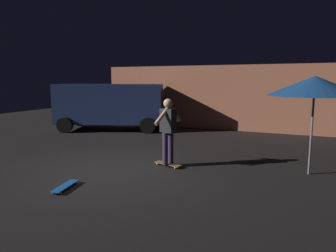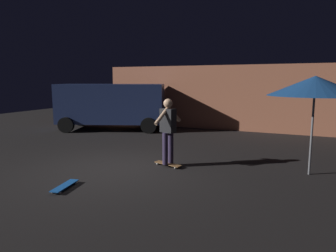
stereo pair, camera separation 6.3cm
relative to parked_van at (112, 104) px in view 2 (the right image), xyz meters
name	(u,v)px [view 2 (the right image)]	position (x,y,z in m)	size (l,w,h in m)	color
ground_plane	(113,169)	(3.61, -5.29, -1.16)	(28.00, 28.00, 0.00)	black
low_building	(235,96)	(4.71, 3.86, 0.27)	(11.70, 4.06, 2.85)	#B76B4C
parked_van	(112,104)	(0.00, 0.00, 0.00)	(4.98, 3.56, 2.03)	navy
patio_umbrella	(315,86)	(8.06, -3.76, 0.91)	(2.10, 2.10, 2.30)	slate
skateboard_ridden	(168,164)	(4.74, -4.47, -1.11)	(0.80, 0.41, 0.07)	olive
skateboard_spare	(65,186)	(3.47, -6.83, -1.11)	(0.34, 0.80, 0.07)	#1959B2
skater	(168,127)	(4.74, -4.47, -0.12)	(0.43, 0.97, 1.67)	#382D4C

